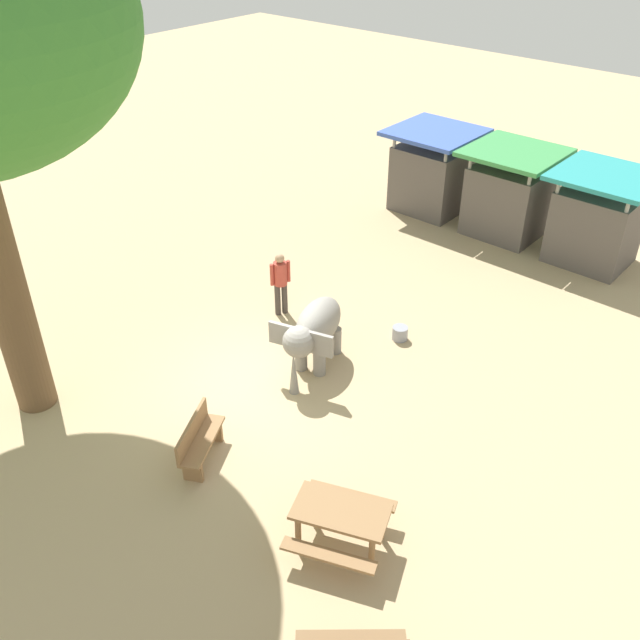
{
  "coord_description": "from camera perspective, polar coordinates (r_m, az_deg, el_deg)",
  "views": [
    {
      "loc": [
        8.51,
        -7.88,
        9.22
      ],
      "look_at": [
        0.23,
        1.68,
        0.8
      ],
      "focal_mm": 38.97,
      "sensor_mm": 36.0,
      "label": 1
    }
  ],
  "objects": [
    {
      "name": "ground_plane",
      "position": [
        14.82,
        -4.96,
        -4.99
      ],
      "size": [
        60.0,
        60.0,
        0.0
      ],
      "primitive_type": "plane",
      "color": "tan"
    },
    {
      "name": "elephant",
      "position": [
        14.64,
        -0.49,
        -0.83
      ],
      "size": [
        1.54,
        2.13,
        1.47
      ],
      "rotation": [
        0.0,
        0.0,
        5.0
      ],
      "color": "gray",
      "rests_on": "ground_plane"
    },
    {
      "name": "person_handler",
      "position": [
        16.43,
        -3.27,
        3.35
      ],
      "size": [
        0.32,
        0.47,
        1.62
      ],
      "rotation": [
        0.0,
        0.0,
        -0.41
      ],
      "color": "#3F3833",
      "rests_on": "ground_plane"
    },
    {
      "name": "wooden_bench",
      "position": [
        12.91,
        -9.94,
        -9.66
      ],
      "size": [
        1.02,
        1.42,
        0.88
      ],
      "rotation": [
        0.0,
        0.0,
        5.21
      ],
      "color": "olive",
      "rests_on": "ground_plane"
    },
    {
      "name": "picnic_table_near",
      "position": [
        11.34,
        1.71,
        -15.96
      ],
      "size": [
        1.95,
        1.93,
        0.78
      ],
      "rotation": [
        0.0,
        0.0,
        3.53
      ],
      "color": "olive",
      "rests_on": "ground_plane"
    },
    {
      "name": "market_stall_blue",
      "position": [
        22.06,
        9.16,
        11.73
      ],
      "size": [
        2.5,
        2.5,
        2.52
      ],
      "color": "#59514C",
      "rests_on": "ground_plane"
    },
    {
      "name": "market_stall_green",
      "position": [
        20.93,
        15.19,
        9.74
      ],
      "size": [
        2.5,
        2.5,
        2.52
      ],
      "color": "#59514C",
      "rests_on": "ground_plane"
    },
    {
      "name": "market_stall_teal",
      "position": [
        20.07,
        21.73,
        7.43
      ],
      "size": [
        2.5,
        2.5,
        2.52
      ],
      "color": "#59514C",
      "rests_on": "ground_plane"
    },
    {
      "name": "feed_bucket",
      "position": [
        16.01,
        6.58,
        -1.07
      ],
      "size": [
        0.36,
        0.36,
        0.32
      ],
      "primitive_type": "cylinder",
      "color": "gray",
      "rests_on": "ground_plane"
    }
  ]
}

